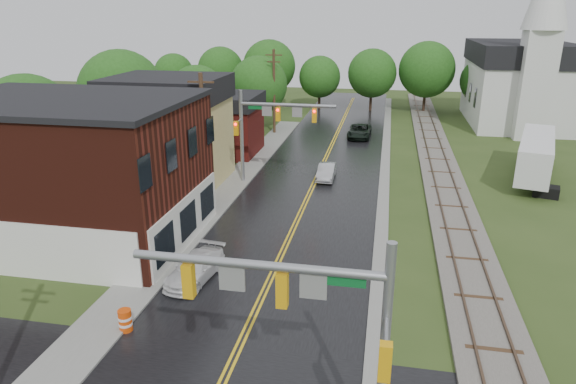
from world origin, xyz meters
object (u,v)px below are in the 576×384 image
(suv_dark, at_px, (360,131))
(brick_building, at_px, (68,170))
(utility_pole_b, at_px, (204,137))
(tree_left_b, at_px, (123,95))
(utility_pole_c, at_px, (274,90))
(pickup_white, at_px, (195,268))
(tree_left_a, at_px, (30,124))
(tree_left_e, at_px, (260,87))
(semi_trailer, at_px, (536,155))
(sedan_silver, at_px, (326,172))
(traffic_signal_near, at_px, (309,309))
(church, at_px, (520,75))
(traffic_signal_far, at_px, (268,121))
(tree_left_c, at_px, (198,96))
(construction_barrel, at_px, (125,321))

(suv_dark, bearing_deg, brick_building, -115.91)
(utility_pole_b, relative_size, tree_left_b, 0.93)
(utility_pole_c, bearing_deg, pickup_white, -84.55)
(pickup_white, bearing_deg, tree_left_a, 154.69)
(tree_left_e, height_order, semi_trailer, tree_left_e)
(tree_left_a, distance_m, suv_dark, 31.60)
(sedan_silver, bearing_deg, traffic_signal_near, -84.47)
(brick_building, relative_size, church, 0.71)
(traffic_signal_far, distance_m, tree_left_c, 16.56)
(utility_pole_c, height_order, tree_left_b, tree_left_b)
(tree_left_c, bearing_deg, traffic_signal_near, -65.44)
(traffic_signal_far, relative_size, tree_left_a, 0.85)
(brick_building, distance_m, tree_left_e, 31.12)
(utility_pole_b, distance_m, sedan_silver, 11.07)
(utility_pole_b, relative_size, tree_left_a, 1.04)
(utility_pole_b, height_order, tree_left_e, utility_pole_b)
(traffic_signal_far, height_order, construction_barrel, traffic_signal_far)
(traffic_signal_far, xyz_separation_m, tree_left_c, (-10.38, 12.90, -0.46))
(suv_dark, distance_m, construction_barrel, 37.86)
(tree_left_c, xyz_separation_m, suv_dark, (16.37, 3.87, -3.82))
(utility_pole_c, bearing_deg, utility_pole_b, -90.00)
(semi_trailer, bearing_deg, tree_left_a, -164.97)
(tree_left_a, height_order, pickup_white, tree_left_a)
(suv_dark, bearing_deg, sedan_silver, -94.99)
(tree_left_b, height_order, pickup_white, tree_left_b)
(tree_left_b, bearing_deg, suv_dark, 30.23)
(traffic_signal_near, bearing_deg, brick_building, 140.83)
(utility_pole_b, bearing_deg, tree_left_a, -179.55)
(brick_building, distance_m, pickup_white, 10.14)
(tree_left_a, xyz_separation_m, tree_left_c, (6.00, 18.00, -0.60))
(suv_dark, xyz_separation_m, semi_trailer, (14.46, -11.98, 1.41))
(traffic_signal_far, xyz_separation_m, sedan_silver, (4.27, 1.91, -4.36))
(traffic_signal_far, bearing_deg, brick_building, -126.92)
(tree_left_e, relative_size, pickup_white, 1.92)
(traffic_signal_far, height_order, suv_dark, traffic_signal_far)
(traffic_signal_near, height_order, traffic_signal_far, same)
(tree_left_e, xyz_separation_m, semi_trailer, (25.84, -14.11, -2.72))
(church, bearing_deg, utility_pole_c, -160.03)
(suv_dark, distance_m, pickup_white, 32.96)
(brick_building, height_order, tree_left_e, brick_building)
(brick_building, relative_size, utility_pole_c, 1.59)
(construction_barrel, bearing_deg, semi_trailer, 48.81)
(tree_left_b, xyz_separation_m, sedan_silver, (18.65, -2.98, -5.11))
(church, bearing_deg, semi_trailer, -97.81)
(sedan_silver, bearing_deg, church, 52.13)
(tree_left_b, bearing_deg, traffic_signal_near, -54.51)
(tree_left_a, bearing_deg, brick_building, -43.13)
(brick_building, relative_size, sedan_silver, 3.85)
(traffic_signal_near, relative_size, tree_left_e, 0.90)
(brick_building, height_order, tree_left_b, tree_left_b)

